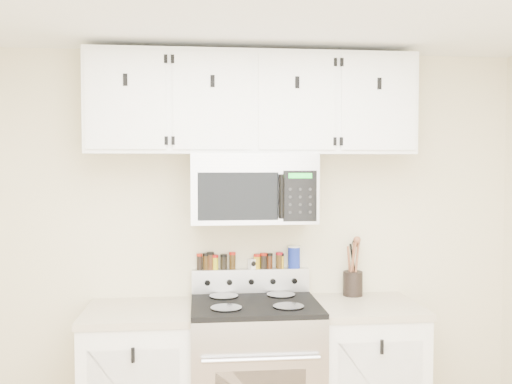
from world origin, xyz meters
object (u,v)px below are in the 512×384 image
Objects in this scene: utensil_crock at (353,281)px; salt_canister at (294,257)px; range at (255,378)px; microwave at (253,188)px.

utensil_crock is 0.42m from salt_canister.
microwave is at bearing 89.77° from range.
range is 2.96× the size of utensil_crock.
range is at bearing -160.80° from utensil_crock.
microwave is 2.05× the size of utensil_crock.
utensil_crock is (0.67, 0.23, 0.53)m from range.
utensil_crock is at bearing 19.20° from range.
salt_canister reaches higher than range.
microwave is 0.91m from utensil_crock.
utensil_crock is (0.67, 0.11, -0.62)m from microwave.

